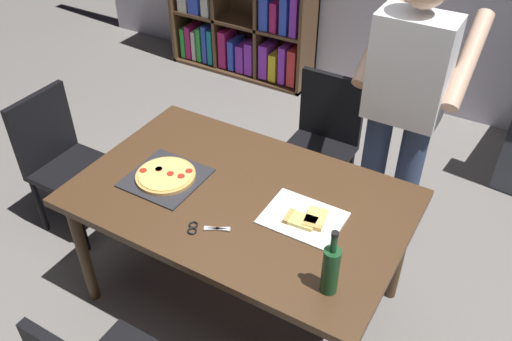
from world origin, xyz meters
TOP-DOWN VIEW (x-y plane):
  - ground_plane at (0.00, 0.00)m, footprint 12.00×12.00m
  - dining_table at (0.00, 0.00)m, footprint 1.61×1.02m
  - chair_far_side at (0.00, 1.00)m, footprint 0.42×0.42m
  - chair_left_end at (-1.29, 0.00)m, footprint 0.42×0.42m
  - person_serving_pizza at (0.52, 0.78)m, footprint 0.55×0.54m
  - pepperoni_pizza_on_tray at (-0.39, -0.08)m, footprint 0.36×0.36m
  - pizza_slices_on_towel at (0.35, -0.00)m, footprint 0.36×0.28m
  - wine_bottle at (0.61, -0.32)m, footprint 0.07×0.07m
  - kitchen_scissors at (-0.03, -0.29)m, footprint 0.20×0.14m

SIDE VIEW (x-z plane):
  - ground_plane at x=0.00m, z-range 0.00..0.00m
  - chair_far_side at x=0.00m, z-range 0.06..0.96m
  - chair_left_end at x=-1.29m, z-range 0.06..0.96m
  - dining_table at x=0.00m, z-range 0.30..1.05m
  - kitchen_scissors at x=-0.03m, z-range 0.75..0.76m
  - pizza_slices_on_towel at x=0.35m, z-range 0.74..0.78m
  - pepperoni_pizza_on_tray at x=-0.39m, z-range 0.75..0.78m
  - wine_bottle at x=0.61m, z-range 0.71..1.03m
  - person_serving_pizza at x=0.52m, z-range 0.12..1.87m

